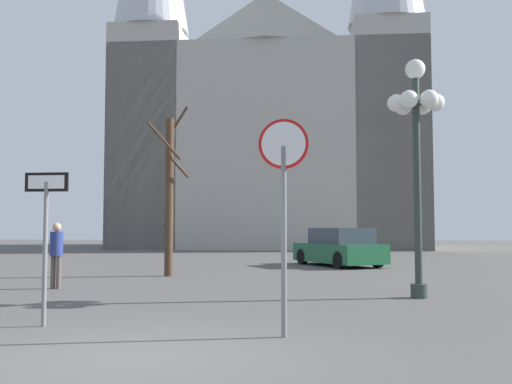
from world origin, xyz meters
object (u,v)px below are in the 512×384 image
at_px(cathedral, 270,116).
at_px(one_way_arrow_sign, 46,225).
at_px(stop_sign, 284,186).
at_px(parked_car_near_green, 339,248).
at_px(bare_tree, 169,192).
at_px(pedestrian_walking, 56,249).
at_px(street_lamp, 416,127).

relative_size(cathedral, one_way_arrow_sign, 13.83).
relative_size(stop_sign, parked_car_near_green, 0.68).
xyz_separation_m(stop_sign, parked_car_near_green, (1.53, 14.72, -1.42)).
bearing_deg(one_way_arrow_sign, parked_car_near_green, 69.65).
bearing_deg(one_way_arrow_sign, bare_tree, 91.90).
distance_m(stop_sign, parked_car_near_green, 14.87).
bearing_deg(pedestrian_walking, stop_sign, -43.83).
distance_m(cathedral, stop_sign, 35.54).
distance_m(stop_sign, bare_tree, 10.37).
relative_size(bare_tree, pedestrian_walking, 3.31).
height_order(bare_tree, parked_car_near_green, bare_tree).
bearing_deg(parked_car_near_green, street_lamp, -83.28).
bearing_deg(cathedral, parked_car_near_green, -78.22).
relative_size(cathedral, stop_sign, 10.75).
bearing_deg(pedestrian_walking, one_way_arrow_sign, -66.96).
relative_size(cathedral, parked_car_near_green, 7.27).
height_order(cathedral, pedestrian_walking, cathedral).
xyz_separation_m(cathedral, stop_sign, (2.61, -34.56, -7.86)).
bearing_deg(bare_tree, street_lamp, -35.85).
xyz_separation_m(parked_car_near_green, pedestrian_walking, (-7.47, -9.02, 0.29)).
height_order(cathedral, parked_car_near_green, cathedral).
distance_m(one_way_arrow_sign, bare_tree, 9.09).
bearing_deg(stop_sign, one_way_arrow_sign, 172.10).
distance_m(stop_sign, street_lamp, 5.63).
height_order(stop_sign, pedestrian_walking, stop_sign).
xyz_separation_m(street_lamp, bare_tree, (-6.75, 4.88, -1.10)).
xyz_separation_m(street_lamp, parked_car_near_green, (-1.19, 10.07, -3.04)).
bearing_deg(street_lamp, one_way_arrow_sign, -147.32).
bearing_deg(parked_car_near_green, stop_sign, -95.93).
bearing_deg(street_lamp, bare_tree, 144.15).
height_order(cathedral, stop_sign, cathedral).
xyz_separation_m(one_way_arrow_sign, street_lamp, (6.45, 4.14, 2.18)).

